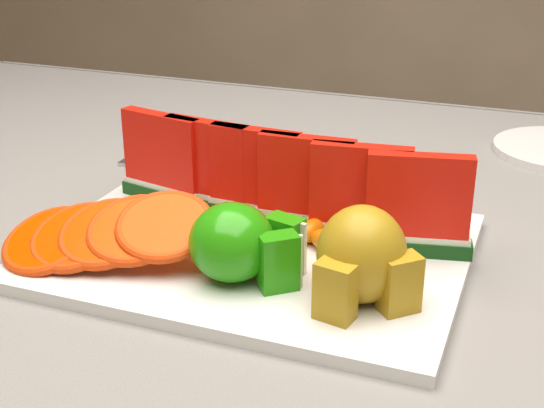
# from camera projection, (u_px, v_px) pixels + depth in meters

# --- Properties ---
(table) EXTENTS (1.40, 0.90, 0.75)m
(table) POSITION_uv_depth(u_px,v_px,m) (263.00, 298.00, 0.86)
(table) COLOR #4A351A
(table) RESTS_ON ground
(tablecloth) EXTENTS (1.53, 1.03, 0.20)m
(tablecloth) POSITION_uv_depth(u_px,v_px,m) (263.00, 249.00, 0.84)
(tablecloth) COLOR slate
(tablecloth) RESTS_ON table
(platter) EXTENTS (0.40, 0.30, 0.01)m
(platter) POSITION_uv_depth(u_px,v_px,m) (253.00, 250.00, 0.73)
(platter) COLOR silver
(platter) RESTS_ON tablecloth
(apple_cluster) EXTENTS (0.11, 0.09, 0.07)m
(apple_cluster) POSITION_uv_depth(u_px,v_px,m) (240.00, 244.00, 0.65)
(apple_cluster) COLOR #10910B
(apple_cluster) RESTS_ON platter
(pear_cluster) EXTENTS (0.10, 0.10, 0.08)m
(pear_cluster) POSITION_uv_depth(u_px,v_px,m) (362.00, 258.00, 0.62)
(pear_cluster) COLOR olive
(pear_cluster) RESTS_ON platter
(fork) EXTENTS (0.02, 0.20, 0.00)m
(fork) POSITION_uv_depth(u_px,v_px,m) (158.00, 143.00, 1.04)
(fork) COLOR silver
(fork) RESTS_ON tablecloth
(watermelon_row) EXTENTS (0.39, 0.07, 0.10)m
(watermelon_row) POSITION_uv_depth(u_px,v_px,m) (280.00, 182.00, 0.75)
(watermelon_row) COLOR #0F350E
(watermelon_row) RESTS_ON platter
(orange_fan_front) EXTENTS (0.21, 0.14, 0.06)m
(orange_fan_front) POSITION_uv_depth(u_px,v_px,m) (107.00, 233.00, 0.69)
(orange_fan_front) COLOR orange
(orange_fan_front) RESTS_ON platter
(orange_fan_back) EXTENTS (0.29, 0.11, 0.05)m
(orange_fan_back) POSITION_uv_depth(u_px,v_px,m) (277.00, 180.00, 0.83)
(orange_fan_back) COLOR orange
(orange_fan_back) RESTS_ON platter
(tangerine_segments) EXTENTS (0.22, 0.07, 0.02)m
(tangerine_segments) POSITION_uv_depth(u_px,v_px,m) (270.00, 229.00, 0.73)
(tangerine_segments) COLOR orange
(tangerine_segments) RESTS_ON platter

